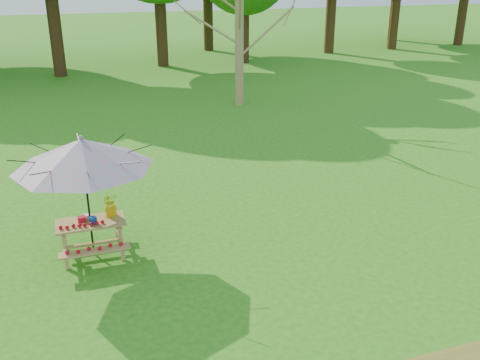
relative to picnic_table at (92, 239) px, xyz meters
name	(u,v)px	position (x,y,z in m)	size (l,w,h in m)	color
ground	(241,293)	(2.13, -2.06, -0.33)	(120.00, 120.00, 0.00)	#267516
picnic_table	(92,239)	(0.00, 0.00, 0.00)	(1.20, 1.32, 0.67)	#9A6645
patio_umbrella	(82,153)	(0.00, 0.00, 1.62)	(2.44, 2.44, 2.27)	black
produce_bins	(88,219)	(-0.03, 0.00, 0.40)	(0.32, 0.39, 0.13)	red
tomatoes_row	(82,225)	(-0.15, -0.18, 0.38)	(0.77, 0.13, 0.07)	red
flower_bucket	(110,204)	(0.38, 0.13, 0.58)	(0.33, 0.31, 0.44)	#D59B0B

